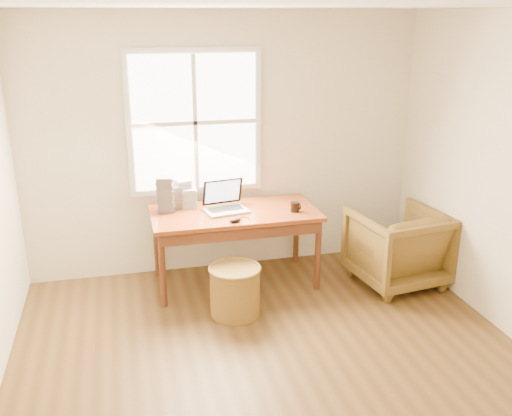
{
  "coord_description": "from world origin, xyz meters",
  "views": [
    {
      "loc": [
        -1.04,
        -3.29,
        2.53
      ],
      "look_at": [
        0.18,
        1.65,
        0.82
      ],
      "focal_mm": 40.0,
      "sensor_mm": 36.0,
      "label": 1
    }
  ],
  "objects_px": {
    "coffee_mug": "(295,207)",
    "cd_stack_a": "(184,194)",
    "desk": "(235,213)",
    "wicker_stool": "(235,291)",
    "laptop": "(226,197)",
    "armchair": "(397,247)"
  },
  "relations": [
    {
      "from": "laptop",
      "to": "coffee_mug",
      "type": "relative_size",
      "value": 4.39
    },
    {
      "from": "armchair",
      "to": "cd_stack_a",
      "type": "bearing_deg",
      "value": -25.41
    },
    {
      "from": "coffee_mug",
      "to": "armchair",
      "type": "bearing_deg",
      "value": 9.88
    },
    {
      "from": "laptop",
      "to": "wicker_stool",
      "type": "bearing_deg",
      "value": -104.66
    },
    {
      "from": "desk",
      "to": "armchair",
      "type": "bearing_deg",
      "value": -13.87
    },
    {
      "from": "armchair",
      "to": "wicker_stool",
      "type": "bearing_deg",
      "value": 0.57
    },
    {
      "from": "desk",
      "to": "cd_stack_a",
      "type": "distance_m",
      "value": 0.54
    },
    {
      "from": "cd_stack_a",
      "to": "desk",
      "type": "bearing_deg",
      "value": -28.8
    },
    {
      "from": "desk",
      "to": "wicker_stool",
      "type": "relative_size",
      "value": 3.63
    },
    {
      "from": "coffee_mug",
      "to": "cd_stack_a",
      "type": "bearing_deg",
      "value": -178.37
    },
    {
      "from": "armchair",
      "to": "wicker_stool",
      "type": "distance_m",
      "value": 1.71
    },
    {
      "from": "desk",
      "to": "armchair",
      "type": "relative_size",
      "value": 1.93
    },
    {
      "from": "desk",
      "to": "coffee_mug",
      "type": "bearing_deg",
      "value": -14.97
    },
    {
      "from": "coffee_mug",
      "to": "laptop",
      "type": "bearing_deg",
      "value": -169.83
    },
    {
      "from": "laptop",
      "to": "cd_stack_a",
      "type": "bearing_deg",
      "value": 135.97
    },
    {
      "from": "cd_stack_a",
      "to": "coffee_mug",
      "type": "bearing_deg",
      "value": -21.5
    },
    {
      "from": "laptop",
      "to": "coffee_mug",
      "type": "xyz_separation_m",
      "value": [
        0.64,
        -0.15,
        -0.1
      ]
    },
    {
      "from": "wicker_stool",
      "to": "cd_stack_a",
      "type": "xyz_separation_m",
      "value": [
        -0.32,
        0.88,
        0.66
      ]
    },
    {
      "from": "armchair",
      "to": "laptop",
      "type": "bearing_deg",
      "value": -21.02
    },
    {
      "from": "wicker_stool",
      "to": "armchair",
      "type": "bearing_deg",
      "value": 8.46
    },
    {
      "from": "desk",
      "to": "coffee_mug",
      "type": "relative_size",
      "value": 16.88
    },
    {
      "from": "laptop",
      "to": "cd_stack_a",
      "type": "relative_size",
      "value": 1.55
    }
  ]
}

